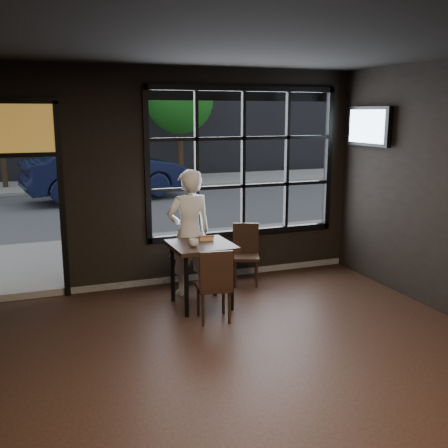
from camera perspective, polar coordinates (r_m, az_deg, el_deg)
name	(u,v)px	position (r m, az deg, el deg)	size (l,w,h in m)	color
floor	(267,398)	(5.06, 4.72, -18.33)	(6.00, 7.00, 0.02)	black
ceiling	(274,26)	(4.42, 5.48, 20.62)	(6.00, 7.00, 0.02)	black
window_frame	(243,162)	(8.09, 2.10, 6.72)	(3.06, 0.12, 2.28)	black
stained_transom	(9,128)	(7.45, -22.40, 9.63)	(1.20, 0.06, 0.70)	orange
street_asphalt	(68,164)	(28.12, -16.64, 6.27)	(60.00, 41.00, 0.04)	#545456
building_across	(59,4)	(27.46, -17.48, 21.88)	(28.00, 12.00, 15.00)	#5B5956
cafe_table	(201,275)	(7.02, -2.47, -5.52)	(0.80, 0.80, 0.86)	black
chair_near	(213,284)	(6.52, -1.16, -6.57)	(0.41, 0.41, 0.94)	black
chair_window	(246,255)	(7.88, 2.39, -3.39)	(0.39, 0.39, 0.91)	black
man	(189,233)	(7.37, -3.82, -0.94)	(0.65, 0.43, 1.79)	silver
hotdog	(207,238)	(7.05, -1.91, -1.59)	(0.20, 0.08, 0.06)	tan
cup	(194,243)	(6.76, -3.32, -2.05)	(0.12, 0.12, 0.10)	silver
tv	(369,126)	(8.26, 15.51, 10.21)	(0.11, 0.99, 0.58)	black
navy_car	(106,171)	(15.90, -12.75, 5.68)	(1.64, 4.70, 1.55)	black
tree_right	(180,100)	(19.93, -4.87, 13.28)	(2.50, 2.50, 4.26)	#332114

